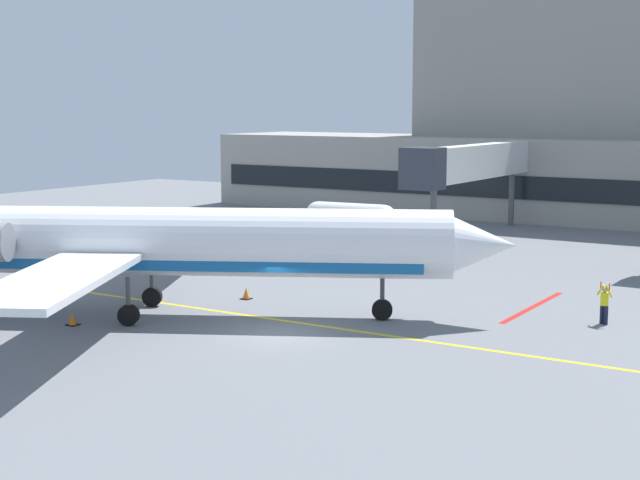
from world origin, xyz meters
TOP-DOWN VIEW (x-y plane):
  - ground at (0.00, 0.00)m, footprint 120.00×120.00m
  - terminal_building at (-1.46, 46.30)m, footprint 65.33×11.75m
  - jet_bridge_east at (-4.61, 30.15)m, footprint 2.40×18.26m
  - regional_jet at (-6.52, -0.23)m, footprint 28.69×24.15m
  - pushback_tractor at (-13.47, 15.76)m, footprint 2.28×4.21m
  - fuel_tank at (-13.22, 28.53)m, footprint 7.17×2.27m
  - marshaller at (10.86, 8.69)m, footprint 0.80×0.40m
  - safety_cone_alpha at (-8.22, -3.47)m, footprint 0.47×0.47m
  - safety_cone_bravo at (-5.26, 4.88)m, footprint 0.47×0.47m
  - safety_cone_charlie at (-14.32, 8.08)m, footprint 0.47×0.47m

SIDE VIEW (x-z plane):
  - ground at x=0.00m, z-range -0.10..0.00m
  - safety_cone_alpha at x=-8.22m, z-range -0.03..0.52m
  - safety_cone_bravo at x=-5.26m, z-range -0.03..0.52m
  - safety_cone_charlie at x=-14.32m, z-range -0.03..0.52m
  - pushback_tractor at x=-13.47m, z-range -0.06..1.75m
  - marshaller at x=10.86m, z-range 0.00..1.82m
  - fuel_tank at x=-13.22m, z-range 0.15..2.33m
  - regional_jet at x=-6.52m, z-range -1.54..8.19m
  - jet_bridge_east at x=-4.61m, z-range 1.93..8.57m
  - terminal_building at x=-1.46m, z-range -2.77..16.97m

